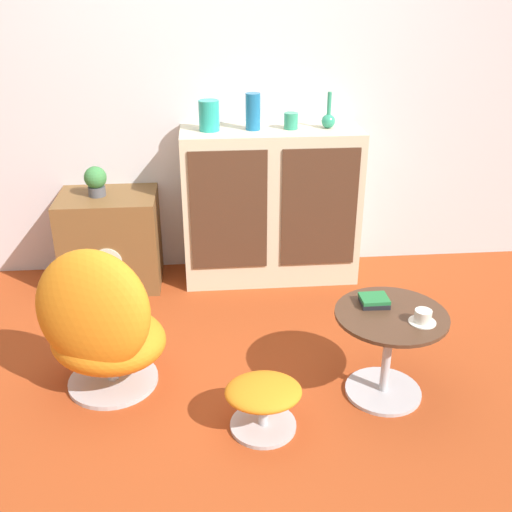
% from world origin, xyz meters
% --- Properties ---
extents(ground_plane, '(12.00, 12.00, 0.00)m').
position_xyz_m(ground_plane, '(0.00, 0.00, 0.00)').
color(ground_plane, '#9E3D19').
extents(wall_back, '(6.40, 0.06, 2.60)m').
position_xyz_m(wall_back, '(0.00, 1.65, 1.30)').
color(wall_back, silver).
rests_on(wall_back, ground_plane).
extents(sideboard, '(1.17, 0.44, 1.04)m').
position_xyz_m(sideboard, '(0.28, 1.40, 0.52)').
color(sideboard, beige).
rests_on(sideboard, ground_plane).
extents(tv_console, '(0.64, 0.48, 0.63)m').
position_xyz_m(tv_console, '(-0.80, 1.38, 0.32)').
color(tv_console, brown).
rests_on(tv_console, ground_plane).
extents(egg_chair, '(0.75, 0.72, 0.82)m').
position_xyz_m(egg_chair, '(-0.70, 0.19, 0.37)').
color(egg_chair, '#B7B7BC').
rests_on(egg_chair, ground_plane).
extents(ottoman, '(0.36, 0.31, 0.25)m').
position_xyz_m(ottoman, '(0.07, -0.17, 0.17)').
color(ottoman, '#B7B7BC').
rests_on(ottoman, ground_plane).
extents(coffee_table, '(0.54, 0.54, 0.47)m').
position_xyz_m(coffee_table, '(0.71, 0.03, 0.29)').
color(coffee_table, '#B7B7BC').
rests_on(coffee_table, ground_plane).
extents(vase_leftmost, '(0.13, 0.13, 0.19)m').
position_xyz_m(vase_leftmost, '(-0.12, 1.41, 1.13)').
color(vase_leftmost, teal).
rests_on(vase_leftmost, sideboard).
extents(vase_inner_left, '(0.09, 0.09, 0.23)m').
position_xyz_m(vase_inner_left, '(0.16, 1.41, 1.15)').
color(vase_inner_left, '#196699').
rests_on(vase_inner_left, sideboard).
extents(vase_inner_right, '(0.09, 0.09, 0.10)m').
position_xyz_m(vase_inner_right, '(0.40, 1.41, 1.09)').
color(vase_inner_right, '#2D8E6B').
rests_on(vase_inner_right, sideboard).
extents(vase_rightmost, '(0.09, 0.09, 0.23)m').
position_xyz_m(vase_rightmost, '(0.65, 1.41, 1.10)').
color(vase_rightmost, '#2D8E6B').
rests_on(vase_rightmost, sideboard).
extents(potted_plant, '(0.14, 0.14, 0.19)m').
position_xyz_m(potted_plant, '(-0.86, 1.38, 0.74)').
color(potted_plant, '#4C4C51').
rests_on(potted_plant, tv_console).
extents(teacup, '(0.13, 0.13, 0.06)m').
position_xyz_m(teacup, '(0.83, -0.06, 0.50)').
color(teacup, silver).
rests_on(teacup, coffee_table).
extents(book_stack, '(0.14, 0.12, 0.04)m').
position_xyz_m(book_stack, '(0.65, 0.12, 0.49)').
color(book_stack, black).
rests_on(book_stack, coffee_table).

